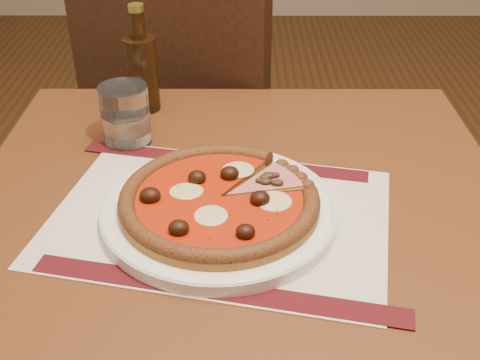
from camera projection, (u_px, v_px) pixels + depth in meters
The scene contains 8 objects.
table at pixel (240, 259), 0.92m from camera, with size 0.80×0.80×0.75m.
chair_far at pixel (195, 128), 1.48m from camera, with size 0.60×0.60×0.96m.
placemat at pixel (220, 216), 0.84m from camera, with size 0.46×0.33×0.00m, color silver.
plate at pixel (220, 211), 0.83m from camera, with size 0.33×0.33×0.02m, color white.
pizza at pixel (219, 199), 0.82m from camera, with size 0.28×0.28×0.04m.
ham_slice at pixel (270, 179), 0.87m from camera, with size 0.13×0.10×0.02m.
water_glass at pixel (125, 115), 0.99m from camera, with size 0.08×0.08×0.10m, color white.
bottle at pixel (142, 70), 1.08m from camera, with size 0.06×0.06×0.20m.
Camera 1 is at (-0.91, -0.93, 1.25)m, focal length 45.00 mm.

